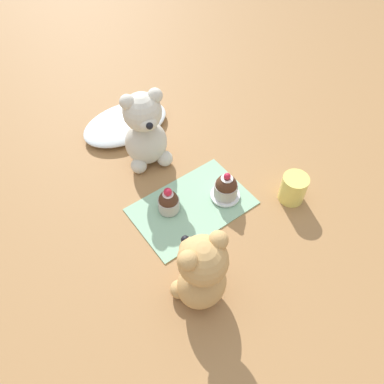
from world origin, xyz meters
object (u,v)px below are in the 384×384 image
cupcake_near_cream_bear (169,202)px  juice_glass (293,188)px  saucer_plate (225,195)px  cupcake_near_tan_bear (226,187)px  teddy_bear_tan (201,273)px  teddy_bear_cream (146,131)px

cupcake_near_cream_bear → juice_glass: 0.30m
saucer_plate → cupcake_near_tan_bear: size_ratio=0.97×
teddy_bear_tan → juice_glass: teddy_bear_tan is taller
cupcake_near_cream_bear → juice_glass: cupcake_near_cream_bear is taller
cupcake_near_cream_bear → saucer_plate: 0.14m
cupcake_near_tan_bear → juice_glass: 0.16m
teddy_bear_tan → juice_glass: bearing=-168.4°
teddy_bear_cream → cupcake_near_tan_bear: size_ratio=2.85×
teddy_bear_cream → saucer_plate: 0.25m
teddy_bear_tan → teddy_bear_cream: bearing=-107.4°
cupcake_near_cream_bear → cupcake_near_tan_bear: size_ratio=0.98×
saucer_plate → juice_glass: bearing=-37.2°
teddy_bear_cream → teddy_bear_tan: bearing=-91.9°
teddy_bear_tan → cupcake_near_tan_bear: teddy_bear_tan is taller
teddy_bear_cream → cupcake_near_cream_bear: bearing=-91.3°
juice_glass → cupcake_near_tan_bear: bearing=142.8°
cupcake_near_cream_bear → juice_glass: size_ratio=1.01×
teddy_bear_cream → teddy_bear_tan: (-0.12, -0.38, -0.00)m
cupcake_near_cream_bear → saucer_plate: size_ratio=1.02×
saucer_plate → cupcake_near_tan_bear: (0.00, 0.00, 0.03)m
saucer_plate → teddy_bear_tan: bearing=-140.7°
teddy_bear_cream → teddy_bear_tan: size_ratio=1.06×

